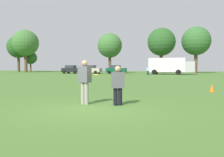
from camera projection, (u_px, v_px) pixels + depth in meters
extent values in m
plane|color=#47702D|center=(92.00, 109.00, 8.04)|extent=(145.21, 145.21, 0.00)
cylinder|color=gray|center=(83.00, 93.00, 9.18)|extent=(0.17, 0.17, 0.87)
cylinder|color=gray|center=(86.00, 93.00, 9.07)|extent=(0.17, 0.17, 0.87)
cube|color=#595960|center=(85.00, 74.00, 9.09)|extent=(0.55, 0.42, 0.63)
sphere|color=tan|center=(85.00, 63.00, 9.07)|extent=(0.24, 0.24, 0.24)
cylinder|color=black|center=(120.00, 97.00, 8.89)|extent=(0.16, 0.16, 0.67)
cylinder|color=black|center=(116.00, 97.00, 8.86)|extent=(0.16, 0.16, 0.67)
cube|color=#595960|center=(118.00, 80.00, 8.84)|extent=(0.54, 0.46, 0.61)
sphere|color=tan|center=(118.00, 69.00, 8.82)|extent=(0.23, 0.23, 0.23)
cylinder|color=yellow|center=(97.00, 75.00, 8.97)|extent=(0.27, 0.27, 0.05)
cube|color=#D8590C|center=(212.00, 92.00, 13.64)|extent=(0.32, 0.32, 0.03)
cone|color=orange|center=(212.00, 88.00, 13.63)|extent=(0.24, 0.24, 0.45)
cube|color=black|center=(72.00, 70.00, 50.53)|extent=(4.24, 1.89, 0.90)
cube|color=#2D333D|center=(71.00, 67.00, 50.57)|extent=(2.03, 1.68, 0.64)
cylinder|color=black|center=(79.00, 72.00, 51.11)|extent=(0.66, 0.23, 0.66)
cylinder|color=black|center=(75.00, 72.00, 49.21)|extent=(0.66, 0.23, 0.66)
cylinder|color=black|center=(69.00, 72.00, 51.90)|extent=(0.66, 0.23, 0.66)
cylinder|color=black|center=(64.00, 72.00, 50.01)|extent=(0.66, 0.23, 0.66)
cube|color=#B7AD99|center=(92.00, 70.00, 49.48)|extent=(4.24, 1.89, 0.90)
cube|color=#2D333D|center=(90.00, 67.00, 49.52)|extent=(2.03, 1.68, 0.64)
cylinder|color=black|center=(99.00, 72.00, 50.05)|extent=(0.66, 0.23, 0.66)
cylinder|color=black|center=(95.00, 72.00, 48.15)|extent=(0.66, 0.23, 0.66)
cylinder|color=black|center=(88.00, 72.00, 50.85)|extent=(0.66, 0.23, 0.66)
cylinder|color=black|center=(84.00, 72.00, 48.95)|extent=(0.66, 0.23, 0.66)
cube|color=#0C4C2D|center=(116.00, 70.00, 49.05)|extent=(4.24, 1.89, 0.90)
cube|color=#2D333D|center=(115.00, 67.00, 49.09)|extent=(2.03, 1.68, 0.64)
cylinder|color=black|center=(123.00, 72.00, 49.62)|extent=(0.66, 0.23, 0.66)
cylinder|color=black|center=(121.00, 72.00, 47.72)|extent=(0.66, 0.23, 0.66)
cylinder|color=black|center=(112.00, 72.00, 50.42)|extent=(0.66, 0.23, 0.66)
cylinder|color=black|center=(109.00, 72.00, 48.52)|extent=(0.66, 0.23, 0.66)
cube|color=white|center=(167.00, 65.00, 44.72)|extent=(6.85, 2.64, 2.70)
cube|color=#B2B2B7|center=(190.00, 67.00, 43.45)|extent=(1.85, 2.34, 2.00)
cylinder|color=black|center=(179.00, 72.00, 45.42)|extent=(0.97, 0.30, 0.96)
cylinder|color=black|center=(178.00, 72.00, 42.81)|extent=(0.97, 0.30, 0.96)
cylinder|color=black|center=(156.00, 72.00, 46.77)|extent=(0.97, 0.30, 0.96)
cylinder|color=black|center=(154.00, 72.00, 44.16)|extent=(0.97, 0.30, 0.96)
cylinder|color=#1E234C|center=(147.00, 73.00, 41.22)|extent=(0.15, 0.15, 0.79)
cylinder|color=#1E234C|center=(148.00, 73.00, 41.17)|extent=(0.15, 0.15, 0.79)
cube|color=#9EC6E5|center=(148.00, 69.00, 41.16)|extent=(0.43, 0.26, 0.56)
sphere|color=#8C664C|center=(148.00, 67.00, 41.14)|extent=(0.21, 0.21, 0.21)
cylinder|color=brown|center=(19.00, 64.00, 68.83)|extent=(0.77, 0.77, 4.61)
sphere|color=#285623|center=(18.00, 47.00, 68.57)|extent=(6.59, 6.59, 6.59)
cylinder|color=brown|center=(31.00, 68.00, 65.84)|extent=(0.42, 0.42, 2.54)
sphere|color=#285623|center=(31.00, 58.00, 65.69)|extent=(3.63, 3.63, 3.63)
cylinder|color=brown|center=(26.00, 63.00, 63.33)|extent=(0.83, 0.83, 4.99)
sphere|color=#3D7033|center=(26.00, 43.00, 63.05)|extent=(7.13, 7.13, 7.13)
cylinder|color=brown|center=(110.00, 64.00, 55.76)|extent=(0.69, 0.69, 4.13)
sphere|color=#3D7033|center=(110.00, 45.00, 55.53)|extent=(5.89, 5.89, 5.89)
cylinder|color=brown|center=(161.00, 63.00, 53.70)|extent=(0.75, 0.75, 4.52)
sphere|color=#285623|center=(161.00, 42.00, 53.44)|extent=(6.45, 6.45, 6.45)
cylinder|color=brown|center=(196.00, 63.00, 54.77)|extent=(0.79, 0.79, 4.73)
sphere|color=#33662D|center=(196.00, 41.00, 54.50)|extent=(6.75, 6.75, 6.75)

